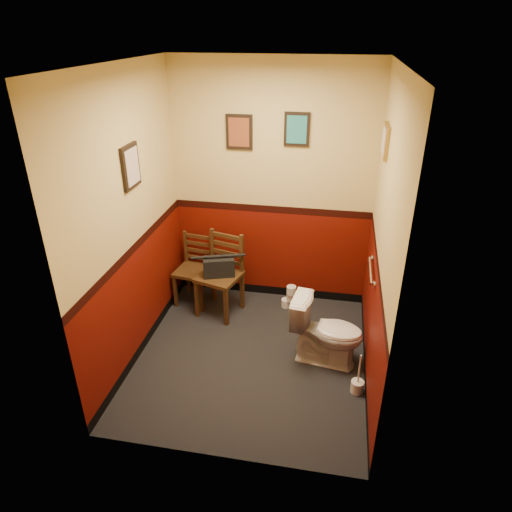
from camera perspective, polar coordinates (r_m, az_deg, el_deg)
The scene contains 17 objects.
floor at distance 4.65m, azimuth -0.57°, elevation -12.44°, with size 2.20×2.40×0.00m, color black.
ceiling at distance 3.59m, azimuth -0.79°, elevation 22.93°, with size 2.20×2.40×0.00m, color silver.
wall_back at distance 5.03m, azimuth 1.99°, elevation 8.43°, with size 2.20×2.70×0.00m, color #550C05.
wall_front at distance 2.91m, azimuth -5.23°, elevation -6.70°, with size 2.20×2.70×0.00m, color #550C05.
wall_left at distance 4.27m, azimuth -15.36°, elevation 3.90°, with size 2.40×2.70×0.00m, color #550C05.
wall_right at distance 3.89m, azimuth 15.45°, elevation 1.59°, with size 2.40×2.70×0.00m, color #550C05.
grab_bar at distance 4.29m, azimuth 14.20°, elevation -1.78°, with size 0.05×0.56×0.06m.
framed_print_back_a at distance 4.92m, azimuth -2.12°, elevation 15.23°, with size 0.28×0.04×0.36m.
framed_print_back_b at distance 4.81m, azimuth 5.13°, elevation 15.49°, with size 0.26×0.04×0.34m.
framed_print_left at distance 4.18m, azimuth -15.37°, elevation 10.73°, with size 0.04×0.30×0.38m.
framed_print_right at distance 4.23m, azimuth 15.87°, elevation 13.69°, with size 0.04×0.34×0.28m.
toilet at distance 4.46m, azimuth 8.87°, elevation -9.36°, with size 0.38×0.69×0.67m, color white.
toilet_brush at distance 4.34m, azimuth 12.53°, elevation -15.56°, with size 0.12×0.12×0.41m.
chair_left at distance 5.34m, azimuth -7.65°, elevation -1.69°, with size 0.43×0.43×0.82m.
chair_right at distance 5.09m, azimuth -4.39°, elevation -2.36°, with size 0.54×0.54×0.93m.
handbag at distance 4.99m, azimuth -4.68°, elevation -1.31°, with size 0.37×0.27×0.24m.
tp_stack at distance 5.31m, azimuth 4.42°, elevation -5.31°, with size 0.23×0.14×0.30m.
Camera 1 is at (0.70, -3.52, 2.96)m, focal length 32.00 mm.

